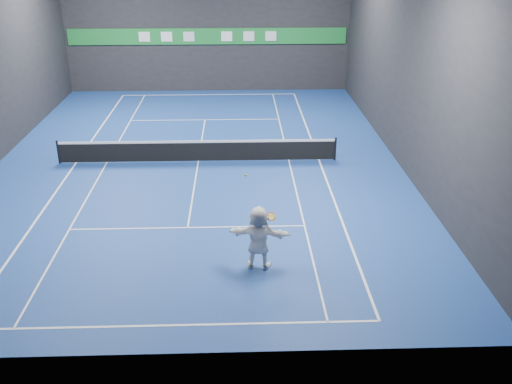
{
  "coord_description": "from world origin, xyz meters",
  "views": [
    {
      "loc": [
        1.79,
        -24.14,
        9.34
      ],
      "look_at": [
        2.38,
        -6.77,
        1.5
      ],
      "focal_mm": 40.0,
      "sensor_mm": 36.0,
      "label": 1
    }
  ],
  "objects_px": {
    "player": "(259,238)",
    "tennis_ball": "(246,175)",
    "tennis_net": "(198,150)",
    "tennis_racket": "(271,217)"
  },
  "relations": [
    {
      "from": "player",
      "to": "tennis_ball",
      "type": "xyz_separation_m",
      "value": [
        -0.38,
        0.01,
        2.04
      ]
    },
    {
      "from": "tennis_ball",
      "to": "tennis_net",
      "type": "xyz_separation_m",
      "value": [
        -2.01,
        9.03,
        -2.52
      ]
    },
    {
      "from": "player",
      "to": "tennis_racket",
      "type": "xyz_separation_m",
      "value": [
        0.37,
        0.05,
        0.66
      ]
    },
    {
      "from": "player",
      "to": "tennis_racket",
      "type": "distance_m",
      "value": 0.75
    },
    {
      "from": "tennis_net",
      "to": "tennis_racket",
      "type": "distance_m",
      "value": 9.47
    },
    {
      "from": "tennis_ball",
      "to": "tennis_net",
      "type": "relative_size",
      "value": 0.01
    },
    {
      "from": "tennis_racket",
      "to": "tennis_net",
      "type": "bearing_deg",
      "value": 107.0
    },
    {
      "from": "player",
      "to": "tennis_net",
      "type": "relative_size",
      "value": 0.16
    },
    {
      "from": "player",
      "to": "tennis_net",
      "type": "bearing_deg",
      "value": -65.82
    },
    {
      "from": "tennis_net",
      "to": "tennis_ball",
      "type": "bearing_deg",
      "value": -77.47
    }
  ]
}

